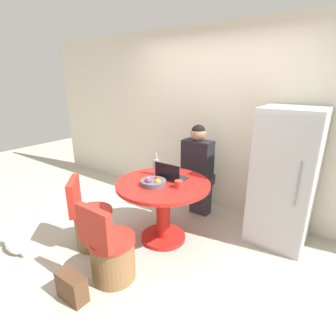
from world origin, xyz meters
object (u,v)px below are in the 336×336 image
object	(u,v)px
dining_table	(163,200)
chair_near_camera	(111,254)
person_seated	(199,168)
cat	(14,245)
handbag	(72,287)
laptop	(171,176)
chair_near_left_corner	(92,224)
fruit_bowl	(153,182)
bottle	(156,166)
refrigerator	(285,178)

from	to	relation	value
dining_table	chair_near_camera	xyz separation A→B (m)	(-0.00, -0.84, -0.24)
chair_near_camera	person_seated	world-z (taller)	person_seated
cat	handbag	distance (m)	1.15
person_seated	laptop	xyz separation A→B (m)	(-0.02, -0.63, 0.07)
chair_near_left_corner	fruit_bowl	size ratio (longest dim) A/B	2.93
cat	bottle	bearing A→B (deg)	-126.34
chair_near_camera	fruit_bowl	distance (m)	0.88
chair_near_camera	chair_near_left_corner	size ratio (longest dim) A/B	1.00
refrigerator	fruit_bowl	xyz separation A→B (m)	(-1.18, -0.97, -0.02)
person_seated	dining_table	bearing A→B (deg)	87.27
chair_near_camera	cat	size ratio (longest dim) A/B	1.78
fruit_bowl	bottle	world-z (taller)	bottle
dining_table	bottle	size ratio (longest dim) A/B	3.96
chair_near_camera	cat	bearing A→B (deg)	16.70
cat	chair_near_left_corner	bearing A→B (deg)	-135.58
refrigerator	laptop	xyz separation A→B (m)	(-1.12, -0.70, -0.01)
refrigerator	cat	size ratio (longest dim) A/B	3.39
chair_near_left_corner	bottle	bearing A→B (deg)	-71.06
person_seated	bottle	size ratio (longest dim) A/B	4.80
cat	refrigerator	bearing A→B (deg)	-138.87
chair_near_camera	handbag	bearing A→B (deg)	76.18
refrigerator	dining_table	distance (m)	1.44
refrigerator	person_seated	distance (m)	1.11
fruit_bowl	handbag	xyz separation A→B (m)	(-0.06, -1.11, -0.66)
chair_near_left_corner	refrigerator	bearing A→B (deg)	-94.80
person_seated	bottle	xyz separation A→B (m)	(-0.26, -0.61, 0.13)
refrigerator	handbag	world-z (taller)	refrigerator
dining_table	cat	size ratio (longest dim) A/B	2.31
handbag	refrigerator	bearing A→B (deg)	59.22
dining_table	laptop	xyz separation A→B (m)	(0.01, 0.14, 0.27)
bottle	cat	distance (m)	1.88
refrigerator	handbag	distance (m)	2.51
chair_near_left_corner	chair_near_camera	bearing A→B (deg)	-157.24
bottle	cat	world-z (taller)	bottle
laptop	handbag	world-z (taller)	laptop
chair_near_left_corner	fruit_bowl	distance (m)	0.89
person_seated	bottle	bearing A→B (deg)	66.76
chair_near_camera	fruit_bowl	world-z (taller)	fruit_bowl
fruit_bowl	cat	xyz separation A→B (m)	(-1.20, -1.09, -0.71)
laptop	handbag	bearing A→B (deg)	85.25
refrigerator	handbag	size ratio (longest dim) A/B	5.37
person_seated	handbag	distance (m)	2.10
refrigerator	cat	distance (m)	3.23
refrigerator	dining_table	size ratio (longest dim) A/B	1.47
refrigerator	bottle	distance (m)	1.53
handbag	chair_near_left_corner	bearing A→B (deg)	127.81
chair_near_left_corner	handbag	distance (m)	0.83
chair_near_left_corner	cat	xyz separation A→B (m)	(-0.64, -0.62, -0.20)
chair_near_camera	handbag	size ratio (longest dim) A/B	2.83
person_seated	cat	bearing A→B (deg)	57.05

